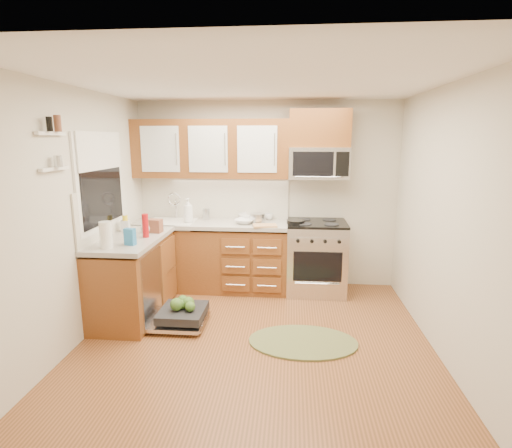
# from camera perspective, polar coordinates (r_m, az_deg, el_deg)

# --- Properties ---
(floor) EXTENTS (3.50, 3.50, 0.00)m
(floor) POSITION_cam_1_polar(r_m,az_deg,el_deg) (4.20, -0.16, -16.45)
(floor) COLOR brown
(floor) RESTS_ON ground
(ceiling) EXTENTS (3.50, 3.50, 0.00)m
(ceiling) POSITION_cam_1_polar(r_m,az_deg,el_deg) (3.72, -0.18, 19.72)
(ceiling) COLOR white
(ceiling) RESTS_ON ground
(wall_back) EXTENTS (3.50, 0.04, 2.50)m
(wall_back) POSITION_cam_1_polar(r_m,az_deg,el_deg) (5.49, 1.52, 4.16)
(wall_back) COLOR beige
(wall_back) RESTS_ON ground
(wall_front) EXTENTS (3.50, 0.04, 2.50)m
(wall_front) POSITION_cam_1_polar(r_m,az_deg,el_deg) (2.09, -4.62, -9.11)
(wall_front) COLOR beige
(wall_front) RESTS_ON ground
(wall_left) EXTENTS (0.04, 3.50, 2.50)m
(wall_left) POSITION_cam_1_polar(r_m,az_deg,el_deg) (4.29, -24.12, 0.88)
(wall_left) COLOR beige
(wall_left) RESTS_ON ground
(wall_right) EXTENTS (0.04, 3.50, 2.50)m
(wall_right) POSITION_cam_1_polar(r_m,az_deg,el_deg) (4.01, 25.62, 0.01)
(wall_right) COLOR beige
(wall_right) RESTS_ON ground
(base_cabinet_back) EXTENTS (2.05, 0.60, 0.85)m
(base_cabinet_back) POSITION_cam_1_polar(r_m,az_deg,el_deg) (5.47, -6.37, -4.80)
(base_cabinet_back) COLOR brown
(base_cabinet_back) RESTS_ON ground
(base_cabinet_left) EXTENTS (0.60, 1.25, 0.85)m
(base_cabinet_left) POSITION_cam_1_polar(r_m,az_deg,el_deg) (4.83, -17.11, -7.58)
(base_cabinet_left) COLOR brown
(base_cabinet_left) RESTS_ON ground
(countertop_back) EXTENTS (2.07, 0.64, 0.05)m
(countertop_back) POSITION_cam_1_polar(r_m,az_deg,el_deg) (5.34, -6.51, 0.05)
(countertop_back) COLOR #A6A098
(countertop_back) RESTS_ON base_cabinet_back
(countertop_left) EXTENTS (0.64, 1.27, 0.05)m
(countertop_left) POSITION_cam_1_polar(r_m,az_deg,el_deg) (4.69, -17.36, -2.11)
(countertop_left) COLOR #A6A098
(countertop_left) RESTS_ON base_cabinet_left
(backsplash_back) EXTENTS (2.05, 0.02, 0.57)m
(backsplash_back) POSITION_cam_1_polar(r_m,az_deg,el_deg) (5.57, -5.98, 3.80)
(backsplash_back) COLOR silver
(backsplash_back) RESTS_ON ground
(backsplash_left) EXTENTS (0.02, 1.25, 0.57)m
(backsplash_left) POSITION_cam_1_polar(r_m,az_deg,el_deg) (4.75, -20.89, 1.64)
(backsplash_left) COLOR silver
(backsplash_left) RESTS_ON ground
(upper_cabinets) EXTENTS (2.05, 0.35, 0.75)m
(upper_cabinets) POSITION_cam_1_polar(r_m,az_deg,el_deg) (5.36, -6.47, 10.61)
(upper_cabinets) COLOR brown
(upper_cabinets) RESTS_ON ground
(cabinet_over_mw) EXTENTS (0.76, 0.35, 0.47)m
(cabinet_over_mw) POSITION_cam_1_polar(r_m,az_deg,el_deg) (5.26, 9.07, 13.35)
(cabinet_over_mw) COLOR brown
(cabinet_over_mw) RESTS_ON ground
(range) EXTENTS (0.76, 0.64, 0.95)m
(range) POSITION_cam_1_polar(r_m,az_deg,el_deg) (5.34, 8.58, -4.72)
(range) COLOR silver
(range) RESTS_ON ground
(microwave) EXTENTS (0.76, 0.38, 0.40)m
(microwave) POSITION_cam_1_polar(r_m,az_deg,el_deg) (5.24, 8.92, 8.60)
(microwave) COLOR silver
(microwave) RESTS_ON ground
(sink) EXTENTS (0.62, 0.50, 0.26)m
(sink) POSITION_cam_1_polar(r_m,az_deg,el_deg) (5.47, -11.92, -0.92)
(sink) COLOR white
(sink) RESTS_ON ground
(dishwasher) EXTENTS (0.70, 0.60, 0.20)m
(dishwasher) POSITION_cam_1_polar(r_m,az_deg,el_deg) (4.57, -10.89, -12.81)
(dishwasher) COLOR silver
(dishwasher) RESTS_ON ground
(window) EXTENTS (0.03, 1.05, 1.05)m
(window) POSITION_cam_1_polar(r_m,az_deg,el_deg) (4.68, -21.33, 5.68)
(window) COLOR white
(window) RESTS_ON ground
(window_blind) EXTENTS (0.02, 0.96, 0.40)m
(window_blind) POSITION_cam_1_polar(r_m,az_deg,el_deg) (4.65, -21.36, 9.72)
(window_blind) COLOR white
(window_blind) RESTS_ON ground
(shelf_upper) EXTENTS (0.04, 0.40, 0.03)m
(shelf_upper) POSITION_cam_1_polar(r_m,az_deg,el_deg) (3.91, -27.27, 11.43)
(shelf_upper) COLOR white
(shelf_upper) RESTS_ON ground
(shelf_lower) EXTENTS (0.04, 0.40, 0.03)m
(shelf_lower) POSITION_cam_1_polar(r_m,az_deg,el_deg) (3.92, -26.84, 7.06)
(shelf_lower) COLOR white
(shelf_lower) RESTS_ON ground
(rug) EXTENTS (1.27, 1.04, 0.02)m
(rug) POSITION_cam_1_polar(r_m,az_deg,el_deg) (4.20, 6.72, -16.37)
(rug) COLOR olive
(rug) RESTS_ON ground
(skillet) EXTENTS (0.26, 0.26, 0.04)m
(skillet) POSITION_cam_1_polar(r_m,az_deg,el_deg) (5.10, 5.68, 0.33)
(skillet) COLOR black
(skillet) RESTS_ON range
(stock_pot) EXTENTS (0.23, 0.23, 0.12)m
(stock_pot) POSITION_cam_1_polar(r_m,az_deg,el_deg) (5.24, 0.18, 0.87)
(stock_pot) COLOR silver
(stock_pot) RESTS_ON countertop_back
(cutting_board) EXTENTS (0.32, 0.24, 0.02)m
(cutting_board) POSITION_cam_1_polar(r_m,az_deg,el_deg) (5.02, 1.29, -0.23)
(cutting_board) COLOR tan
(cutting_board) RESTS_ON countertop_back
(canister) EXTENTS (0.12, 0.12, 0.15)m
(canister) POSITION_cam_1_polar(r_m,az_deg,el_deg) (5.47, -7.12, 1.42)
(canister) COLOR silver
(canister) RESTS_ON countertop_back
(paper_towel_roll) EXTENTS (0.15, 0.15, 0.27)m
(paper_towel_roll) POSITION_cam_1_polar(r_m,az_deg,el_deg) (4.28, -20.64, -1.46)
(paper_towel_roll) COLOR white
(paper_towel_roll) RESTS_ON countertop_left
(mustard_bottle) EXTENTS (0.07, 0.07, 0.19)m
(mustard_bottle) POSITION_cam_1_polar(r_m,az_deg,el_deg) (4.98, -18.15, 0.09)
(mustard_bottle) COLOR yellow
(mustard_bottle) RESTS_ON countertop_left
(red_bottle) EXTENTS (0.08, 0.08, 0.26)m
(red_bottle) POSITION_cam_1_polar(r_m,az_deg,el_deg) (4.61, -15.52, -0.23)
(red_bottle) COLOR #AB0E12
(red_bottle) RESTS_ON countertop_left
(wooden_box) EXTENTS (0.17, 0.13, 0.16)m
(wooden_box) POSITION_cam_1_polar(r_m,az_deg,el_deg) (4.83, -14.22, -0.27)
(wooden_box) COLOR brown
(wooden_box) RESTS_ON countertop_left
(blue_carton) EXTENTS (0.12, 0.09, 0.18)m
(blue_carton) POSITION_cam_1_polar(r_m,az_deg,el_deg) (4.33, -17.56, -1.75)
(blue_carton) COLOR #246EAC
(blue_carton) RESTS_ON countertop_left
(bowl_a) EXTENTS (0.29, 0.29, 0.06)m
(bowl_a) POSITION_cam_1_polar(r_m,az_deg,el_deg) (5.18, -1.66, 0.38)
(bowl_a) COLOR #999999
(bowl_a) RESTS_ON countertop_back
(bowl_b) EXTENTS (0.36, 0.36, 0.09)m
(bowl_b) POSITION_cam_1_polar(r_m,az_deg,el_deg) (5.40, -1.04, 1.02)
(bowl_b) COLOR #999999
(bowl_b) RESTS_ON countertop_back
(cup) EXTENTS (0.11, 0.11, 0.09)m
(cup) POSITION_cam_1_polar(r_m,az_deg,el_deg) (5.43, 1.88, 1.07)
(cup) COLOR #999999
(cup) RESTS_ON countertop_back
(soap_bottle_a) EXTENTS (0.15, 0.15, 0.32)m
(soap_bottle_a) POSITION_cam_1_polar(r_m,az_deg,el_deg) (5.29, -9.66, 1.90)
(soap_bottle_a) COLOR #999999
(soap_bottle_a) RESTS_ON countertop_back
(soap_bottle_b) EXTENTS (0.11, 0.11, 0.20)m
(soap_bottle_b) POSITION_cam_1_polar(r_m,az_deg,el_deg) (4.98, -18.18, 0.13)
(soap_bottle_b) COLOR #999999
(soap_bottle_b) RESTS_ON countertop_left
(soap_bottle_c) EXTENTS (0.13, 0.13, 0.17)m
(soap_bottle_c) POSITION_cam_1_polar(r_m,az_deg,el_deg) (4.85, -15.44, -0.21)
(soap_bottle_c) COLOR #999999
(soap_bottle_c) RESTS_ON countertop_left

